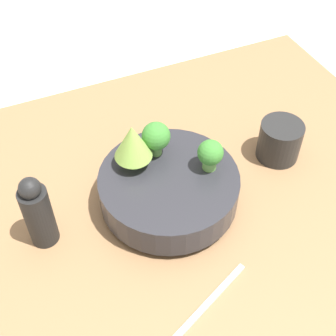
# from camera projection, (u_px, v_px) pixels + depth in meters

# --- Properties ---
(ground_plane) EXTENTS (6.00, 6.00, 0.00)m
(ground_plane) POSITION_uv_depth(u_px,v_px,m) (178.00, 211.00, 0.93)
(ground_plane) COLOR silver
(table) EXTENTS (1.06, 0.84, 0.04)m
(table) POSITION_uv_depth(u_px,v_px,m) (178.00, 205.00, 0.92)
(table) COLOR olive
(table) RESTS_ON ground_plane
(bowl) EXTENTS (0.26, 0.26, 0.07)m
(bowl) POSITION_uv_depth(u_px,v_px,m) (168.00, 187.00, 0.87)
(bowl) COLOR #28282D
(bowl) RESTS_ON table
(broccoli_floret_back) EXTENTS (0.05, 0.05, 0.07)m
(broccoli_floret_back) POSITION_uv_depth(u_px,v_px,m) (156.00, 137.00, 0.86)
(broccoli_floret_back) COLOR #609347
(broccoli_floret_back) RESTS_ON bowl
(broccoli_floret_right) EXTENTS (0.05, 0.05, 0.06)m
(broccoli_floret_right) POSITION_uv_depth(u_px,v_px,m) (210.00, 154.00, 0.84)
(broccoli_floret_right) COLOR #6BA34C
(broccoli_floret_right) RESTS_ON bowl
(romanesco_piece_far) EXTENTS (0.07, 0.07, 0.09)m
(romanesco_piece_far) POSITION_uv_depth(u_px,v_px,m) (133.00, 143.00, 0.83)
(romanesco_piece_far) COLOR #609347
(romanesco_piece_far) RESTS_ON bowl
(cup) EXTENTS (0.09, 0.09, 0.08)m
(cup) POSITION_uv_depth(u_px,v_px,m) (280.00, 141.00, 0.96)
(cup) COLOR black
(cup) RESTS_ON table
(pepper_mill) EXTENTS (0.05, 0.05, 0.16)m
(pepper_mill) POSITION_uv_depth(u_px,v_px,m) (38.00, 213.00, 0.79)
(pepper_mill) COLOR black
(pepper_mill) RESTS_ON table
(fork) EXTENTS (0.18, 0.09, 0.01)m
(fork) POSITION_uv_depth(u_px,v_px,m) (207.00, 304.00, 0.76)
(fork) COLOR silver
(fork) RESTS_ON table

